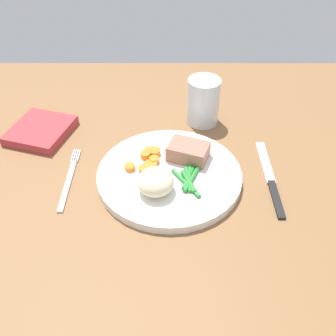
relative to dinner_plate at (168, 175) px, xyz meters
The scene contains 10 objects.
dining_table 3.23cm from the dinner_plate, 125.84° to the left, with size 120.00×90.00×2.00cm.
dinner_plate is the anchor object (origin of this frame).
meat_portion 5.92cm from the dinner_plate, 49.40° to the left, with size 7.24×5.08×3.00cm, color #A86B56.
mashed_potatoes 6.00cm from the dinner_plate, 116.57° to the right, with size 6.25×6.41×4.07cm, color beige.
carrot_slices 5.14cm from the dinner_plate, 144.06° to the left, with size 6.48×7.27×1.13cm.
green_beans 4.25cm from the dinner_plate, 31.64° to the right, with size 5.74×9.37×0.88cm.
fork 18.36cm from the dinner_plate, behind, with size 1.44×16.60×0.40cm.
knife 18.49cm from the dinner_plate, ahead, with size 1.70×20.50×0.64cm.
water_glass 20.40cm from the dinner_plate, 68.91° to the left, with size 6.90×6.90×10.05cm.
napkin 30.28cm from the dinner_plate, 152.81° to the left, with size 11.31×12.14×1.92cm, color #B2383D.
Camera 1 is at (1.33, -54.01, 49.84)cm, focal length 41.01 mm.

